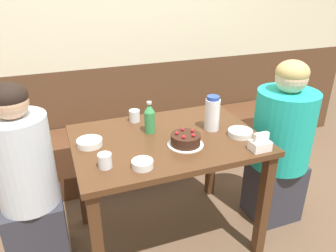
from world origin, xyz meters
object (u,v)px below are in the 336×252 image
Objects in this scene: bowl_rice_small at (90,143)px; person_pale_blue_shirt at (281,144)px; glass_water_tall at (135,116)px; glass_tumbler_short at (105,161)px; birthday_cake at (186,140)px; bowl_soup_white at (240,133)px; water_pitcher at (212,113)px; bowl_side_dish at (142,164)px; soju_bottle at (150,118)px; bench_seat at (134,151)px; person_teal_shirt at (28,186)px; napkin_holder at (260,144)px.

person_pale_blue_shirt is at bearing -5.41° from bowl_rice_small.
glass_water_tall is 1.02m from person_pale_blue_shirt.
person_pale_blue_shirt is at bearing 6.64° from glass_tumbler_short.
bowl_soup_white is (0.36, -0.00, -0.02)m from birthday_cake.
bowl_rice_small is at bearing 160.11° from birthday_cake.
water_pitcher is at bearing -3.87° from bowl_rice_small.
bowl_side_dish is 0.19m from glass_tumbler_short.
glass_tumbler_short is at bearing -175.20° from bowl_soup_white.
soju_bottle is 1.39× the size of bowl_rice_small.
person_pale_blue_shirt reaches higher than bench_seat.
glass_tumbler_short is 0.06× the size of person_teal_shirt.
person_teal_shirt is (-0.41, 0.29, -0.25)m from glass_tumbler_short.
bowl_rice_small is 0.12× the size of person_teal_shirt.
water_pitcher is at bearing 130.99° from bowl_soup_white.
bowl_soup_white reaches higher than bench_seat.
person_pale_blue_shirt is (0.38, 0.27, -0.21)m from napkin_holder.
birthday_cake is 0.33m from bowl_side_dish.
bench_seat is at bearing 114.02° from bowl_soup_white.
person_teal_shirt is (-1.12, 0.08, -0.32)m from water_pitcher.
bench_seat is at bearing 110.58° from napkin_holder.
person_pale_blue_shirt is (1.27, -0.12, -0.19)m from bowl_rice_small.
glass_water_tall is (-0.42, 0.29, -0.07)m from water_pitcher.
bowl_side_dish is 0.72m from person_teal_shirt.
birthday_cake is 1.87× the size of bowl_side_dish.
birthday_cake reaches higher than glass_water_tall.
napkin_holder is (0.51, -0.43, -0.06)m from soju_bottle.
soju_bottle is at bearing -95.70° from bench_seat.
soju_bottle is at bearing 154.70° from bowl_soup_white.
birthday_cake reaches higher than bowl_rice_small.
soju_bottle is 1.37× the size of bowl_soup_white.
person_pale_blue_shirt is at bearing 34.88° from napkin_holder.
glass_tumbler_short is at bearing -35.55° from person_teal_shirt.
soju_bottle is 0.67m from napkin_holder.
bowl_soup_white is (0.43, -0.96, 0.55)m from bench_seat.
bowl_side_dish reaches higher than bowl_soup_white.
bowl_rice_small is 0.43m from person_teal_shirt.
person_teal_shirt reaches higher than glass_tumbler_short.
birthday_cake is 1.89× the size of napkin_holder.
birthday_cake is 0.28m from soju_bottle.
bowl_rice_small is at bearing 176.13° from water_pitcher.
glass_water_tall is (0.33, 0.24, 0.02)m from bowl_rice_small.
bowl_side_dish is at bearing -152.45° from water_pitcher.
birthday_cake is 0.48m from glass_tumbler_short.
soju_bottle is at bearing 139.58° from napkin_holder.
water_pitcher reaches higher than soju_bottle.
water_pitcher is (0.31, -0.82, 0.64)m from bench_seat.
person_teal_shirt is at bearing 169.91° from bowl_soup_white.
birthday_cake is at bearing 179.21° from bowl_soup_white.
person_pale_blue_shirt is at bearing -47.44° from bench_seat.
person_teal_shirt is at bearing 166.25° from birthday_cake.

